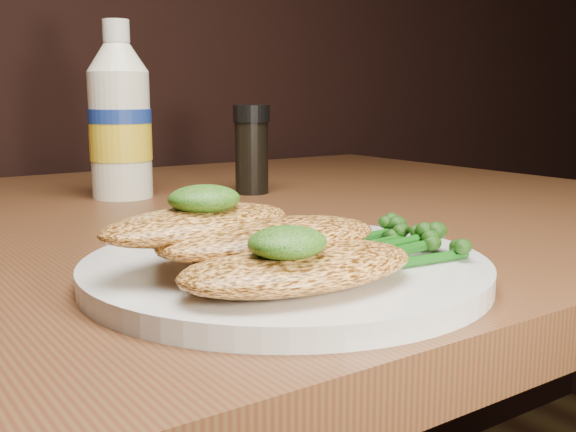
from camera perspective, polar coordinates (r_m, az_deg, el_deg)
plate at (r=0.44m, az=-0.22°, el=-4.42°), size 0.26×0.26×0.01m
chicken_front at (r=0.37m, az=0.99°, el=-4.26°), size 0.15×0.08×0.02m
chicken_mid at (r=0.40m, az=-1.51°, el=-1.86°), size 0.15×0.08×0.02m
chicken_back at (r=0.41m, az=-7.45°, el=-0.65°), size 0.14×0.09×0.02m
pesto_front at (r=0.35m, az=-0.06°, el=-2.21°), size 0.06×0.05×0.02m
pesto_back at (r=0.41m, az=-7.03°, el=1.44°), size 0.05×0.04×0.02m
broccolini_bundle at (r=0.44m, az=6.73°, el=-2.28°), size 0.13×0.10×0.02m
mayo_bottle at (r=0.79m, az=-13.90°, el=8.56°), size 0.07×0.07×0.20m
pepper_grinder at (r=0.80m, az=-3.06°, el=5.56°), size 0.05×0.05×0.10m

